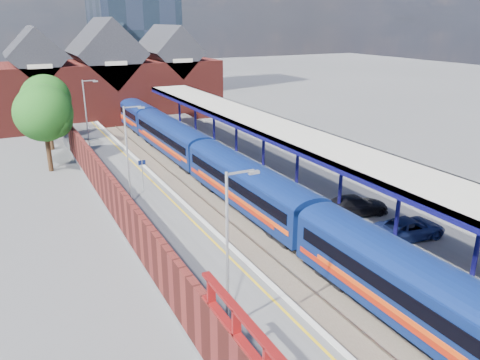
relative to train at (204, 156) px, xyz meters
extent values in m
plane|color=#5B5B5E|center=(-1.49, 2.71, -2.12)|extent=(240.00, 240.00, 0.00)
cube|color=#473D33|center=(-1.49, -7.29, -2.09)|extent=(6.00, 76.00, 0.06)
cube|color=slate|center=(-3.71, -7.29, -2.00)|extent=(0.07, 76.00, 0.14)
cube|color=slate|center=(-2.27, -7.29, -2.00)|extent=(0.07, 76.00, 0.14)
cube|color=slate|center=(-0.71, -7.29, -2.00)|extent=(0.07, 76.00, 0.14)
cube|color=slate|center=(0.73, -7.29, -2.00)|extent=(0.07, 76.00, 0.14)
cube|color=#565659|center=(-6.99, -7.29, -1.62)|extent=(5.00, 76.00, 1.00)
cube|color=#565659|center=(4.51, -7.29, -1.62)|extent=(6.00, 76.00, 1.00)
cube|color=silver|center=(-4.64, -7.29, -1.10)|extent=(0.30, 76.00, 0.05)
cube|color=silver|center=(1.66, -7.29, -1.10)|extent=(0.30, 76.00, 0.05)
cube|color=yellow|center=(-5.24, -7.29, -1.12)|extent=(0.14, 76.00, 0.01)
cube|color=navy|center=(0.01, -24.78, -0.22)|extent=(2.90, 16.02, 2.50)
cube|color=navy|center=(0.01, -24.78, 1.03)|extent=(2.90, 16.02, 0.60)
cube|color=navy|center=(0.01, -8.18, -0.22)|extent=(2.90, 16.02, 2.50)
cube|color=navy|center=(0.01, -8.18, 1.03)|extent=(2.90, 16.02, 0.60)
cube|color=navy|center=(0.01, 8.42, -0.22)|extent=(2.90, 16.02, 2.50)
cube|color=navy|center=(0.01, 8.42, 1.03)|extent=(2.90, 16.02, 0.60)
cube|color=navy|center=(0.01, 25.02, -0.22)|extent=(2.90, 16.02, 2.50)
cube|color=navy|center=(0.01, 25.02, 1.03)|extent=(2.90, 16.02, 0.60)
cube|color=black|center=(-1.41, 0.12, 0.23)|extent=(0.04, 60.54, 0.70)
cube|color=#F0480F|center=(-1.42, 0.12, -0.57)|extent=(0.03, 55.27, 0.30)
cube|color=#B31F0B|center=(-1.43, 0.12, -0.82)|extent=(0.03, 55.27, 0.30)
cube|color=black|center=(0.01, 30.62, -1.82)|extent=(2.00, 2.40, 0.60)
cylinder|color=#100E52|center=(3.51, -24.29, 0.98)|extent=(0.24, 0.24, 4.20)
cylinder|color=#100E52|center=(3.51, -19.29, 0.98)|extent=(0.24, 0.24, 4.20)
cylinder|color=#100E52|center=(3.51, -14.29, 0.98)|extent=(0.24, 0.24, 4.20)
cylinder|color=#100E52|center=(3.51, -9.29, 0.98)|extent=(0.24, 0.24, 4.20)
cylinder|color=#100E52|center=(3.51, -4.29, 0.98)|extent=(0.24, 0.24, 4.20)
cylinder|color=#100E52|center=(3.51, 0.71, 0.98)|extent=(0.24, 0.24, 4.20)
cylinder|color=#100E52|center=(3.51, 5.71, 0.98)|extent=(0.24, 0.24, 4.20)
cylinder|color=#100E52|center=(3.51, 10.71, 0.98)|extent=(0.24, 0.24, 4.20)
cylinder|color=#100E52|center=(3.51, 15.71, 0.98)|extent=(0.24, 0.24, 4.20)
cube|color=beige|center=(4.01, -5.29, 3.23)|extent=(4.50, 52.00, 0.25)
cube|color=#100E52|center=(1.86, -5.29, 3.08)|extent=(0.20, 52.00, 0.55)
cube|color=#100E52|center=(6.16, -5.29, 3.08)|extent=(0.20, 52.00, 0.55)
cylinder|color=#A5A8AA|center=(-7.99, -21.29, 2.38)|extent=(0.12, 0.12, 7.00)
cube|color=#A5A8AA|center=(-7.39, -21.29, 5.78)|extent=(1.20, 0.08, 0.08)
cube|color=#A5A8AA|center=(-6.79, -21.29, 5.68)|extent=(0.45, 0.18, 0.12)
cylinder|color=#A5A8AA|center=(-7.99, -5.29, 2.38)|extent=(0.12, 0.12, 7.00)
cube|color=#A5A8AA|center=(-7.39, -5.29, 5.78)|extent=(1.20, 0.08, 0.08)
cube|color=#A5A8AA|center=(-6.79, -5.29, 5.68)|extent=(0.45, 0.18, 0.12)
cylinder|color=#A5A8AA|center=(-7.99, 10.71, 2.38)|extent=(0.12, 0.12, 7.00)
cube|color=#A5A8AA|center=(-7.39, 10.71, 5.78)|extent=(1.20, 0.08, 0.08)
cube|color=#A5A8AA|center=(-6.79, 10.71, 5.68)|extent=(0.45, 0.18, 0.12)
cylinder|color=#A5A8AA|center=(-6.49, -3.29, 0.13)|extent=(0.08, 0.08, 2.50)
cube|color=#0C194C|center=(-6.49, -3.29, 1.18)|extent=(0.55, 0.06, 0.35)
cube|color=maroon|center=(-9.59, -13.29, 0.28)|extent=(0.35, 50.00, 2.80)
cube|color=maroon|center=(-9.59, -25.29, 2.18)|extent=(0.30, 0.12, 1.00)
cube|color=maroon|center=(-9.59, -23.29, 2.18)|extent=(0.30, 0.12, 1.00)
cube|color=maroon|center=(-1.49, 30.71, 1.88)|extent=(30.00, 12.00, 8.00)
cube|color=#232328|center=(-10.49, 30.71, 7.08)|extent=(7.13, 12.00, 7.13)
cube|color=#232328|center=(-1.49, 30.71, 7.08)|extent=(9.16, 12.00, 9.16)
cube|color=#232328|center=(7.51, 30.71, 7.08)|extent=(7.13, 12.00, 7.13)
cube|color=beige|center=(-10.49, 24.66, 6.08)|extent=(2.80, 0.15, 0.50)
cube|color=beige|center=(-1.49, 24.66, 6.08)|extent=(2.80, 0.15, 0.50)
cube|color=beige|center=(7.51, 24.66, 6.08)|extent=(2.80, 0.15, 0.50)
cylinder|color=#382314|center=(-11.99, 8.71, -0.12)|extent=(0.44, 0.44, 4.00)
sphere|color=#174A13|center=(-11.99, 8.71, 3.38)|extent=(5.20, 5.20, 5.20)
sphere|color=#174A13|center=(-11.19, 8.21, 2.68)|extent=(3.20, 3.20, 3.20)
cylinder|color=#382314|center=(-10.99, 16.71, -0.12)|extent=(0.44, 0.44, 4.00)
sphere|color=#174A13|center=(-10.99, 16.71, 3.38)|extent=(5.20, 5.20, 5.20)
sphere|color=#174A13|center=(-10.19, 16.21, 2.68)|extent=(3.20, 3.20, 3.20)
imported|color=black|center=(4.96, -14.25, -0.46)|extent=(4.82, 2.62, 1.33)
imported|color=navy|center=(5.51, -18.49, -0.49)|extent=(4.69, 2.49, 1.25)
camera|label=1|loc=(-15.30, -36.66, 11.43)|focal=35.00mm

